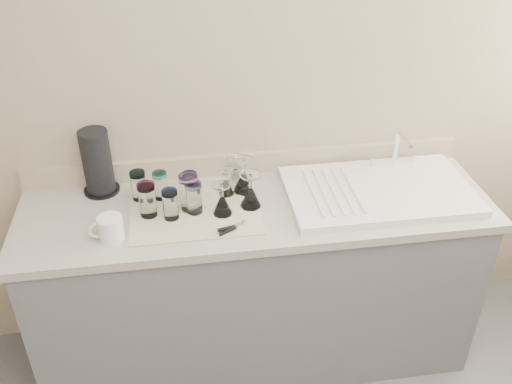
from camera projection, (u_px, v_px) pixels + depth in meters
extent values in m
cube|color=tan|center=(247.00, 103.00, 2.54)|extent=(3.50, 0.04, 2.50)
cube|color=slate|center=(257.00, 286.00, 2.73)|extent=(2.00, 0.60, 0.86)
cube|color=gray|center=(257.00, 209.00, 2.49)|extent=(2.06, 0.62, 0.04)
cube|color=white|center=(379.00, 191.00, 2.54)|extent=(0.82, 0.50, 0.03)
cylinder|color=silver|center=(396.00, 147.00, 2.66)|extent=(0.02, 0.02, 0.18)
cylinder|color=silver|center=(405.00, 139.00, 2.55)|extent=(0.02, 0.16, 0.02)
cylinder|color=silver|center=(374.00, 161.00, 2.69)|extent=(0.03, 0.03, 0.04)
cylinder|color=silver|center=(414.00, 158.00, 2.71)|extent=(0.03, 0.03, 0.04)
cube|color=silver|center=(195.00, 211.00, 2.43)|extent=(0.55, 0.42, 0.01)
cylinder|color=white|center=(139.00, 187.00, 2.47)|extent=(0.06, 0.06, 0.12)
cylinder|color=#1E7780|center=(137.00, 174.00, 2.44)|extent=(0.07, 0.07, 0.02)
cylinder|color=white|center=(161.00, 187.00, 2.48)|extent=(0.06, 0.06, 0.11)
cylinder|color=#3CC4C0|center=(159.00, 175.00, 2.45)|extent=(0.06, 0.06, 0.02)
cylinder|color=white|center=(190.00, 187.00, 2.49)|extent=(0.06, 0.06, 0.11)
cylinder|color=#644098|center=(189.00, 175.00, 2.45)|extent=(0.06, 0.06, 0.02)
cylinder|color=white|center=(148.00, 202.00, 2.37)|extent=(0.07, 0.07, 0.13)
cylinder|color=#E23188|center=(146.00, 187.00, 2.33)|extent=(0.08, 0.08, 0.02)
cylinder|color=white|center=(171.00, 206.00, 2.35)|extent=(0.06, 0.06, 0.12)
cylinder|color=blue|center=(169.00, 193.00, 2.32)|extent=(0.07, 0.07, 0.02)
cylinder|color=white|center=(194.00, 199.00, 2.39)|extent=(0.07, 0.07, 0.12)
cylinder|color=#A298EE|center=(193.00, 185.00, 2.35)|extent=(0.07, 0.07, 0.02)
cylinder|color=white|center=(189.00, 194.00, 2.40)|extent=(0.08, 0.08, 0.14)
cylinder|color=#A079C5|center=(188.00, 178.00, 2.36)|extent=(0.08, 0.08, 0.02)
cone|color=white|center=(226.00, 187.00, 2.52)|extent=(0.07, 0.07, 0.06)
cylinder|color=white|center=(226.00, 176.00, 2.49)|extent=(0.01, 0.01, 0.05)
cylinder|color=white|center=(226.00, 170.00, 2.47)|extent=(0.07, 0.07, 0.01)
cone|color=white|center=(243.00, 183.00, 2.54)|extent=(0.09, 0.09, 0.08)
cylinder|color=white|center=(243.00, 168.00, 2.50)|extent=(0.01, 0.01, 0.07)
cylinder|color=white|center=(243.00, 160.00, 2.48)|extent=(0.09, 0.09, 0.01)
cone|color=white|center=(223.00, 206.00, 2.39)|extent=(0.08, 0.08, 0.08)
cylinder|color=white|center=(222.00, 192.00, 2.35)|extent=(0.01, 0.01, 0.06)
cylinder|color=white|center=(222.00, 184.00, 2.33)|extent=(0.08, 0.08, 0.01)
cone|color=white|center=(251.00, 197.00, 2.44)|extent=(0.09, 0.09, 0.08)
cylinder|color=white|center=(250.00, 182.00, 2.40)|extent=(0.01, 0.01, 0.07)
cylinder|color=white|center=(250.00, 175.00, 2.37)|extent=(0.09, 0.09, 0.01)
cone|color=white|center=(235.00, 176.00, 2.60)|extent=(0.08, 0.08, 0.07)
cylinder|color=white|center=(235.00, 164.00, 2.56)|extent=(0.01, 0.01, 0.06)
cylinder|color=white|center=(235.00, 158.00, 2.55)|extent=(0.08, 0.08, 0.01)
cube|color=silver|center=(240.00, 225.00, 2.33)|extent=(0.05, 0.04, 0.02)
cylinder|color=black|center=(229.00, 230.00, 2.30)|extent=(0.09, 0.06, 0.02)
cylinder|color=black|center=(229.00, 228.00, 2.31)|extent=(0.10, 0.04, 0.02)
cylinder|color=white|center=(111.00, 228.00, 2.25)|extent=(0.11, 0.11, 0.10)
torus|color=white|center=(98.00, 230.00, 2.24)|extent=(0.08, 0.02, 0.08)
cylinder|color=black|center=(102.00, 190.00, 2.57)|extent=(0.16, 0.16, 0.01)
cylinder|color=black|center=(97.00, 161.00, 2.49)|extent=(0.13, 0.13, 0.29)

